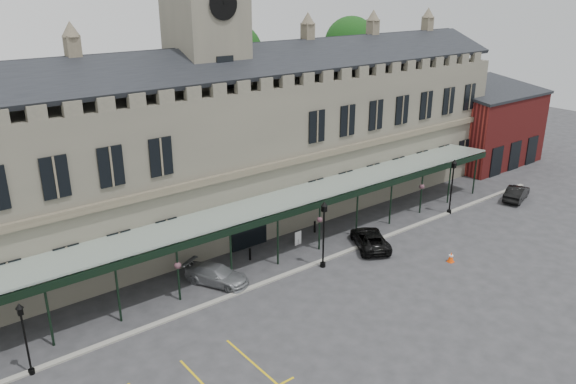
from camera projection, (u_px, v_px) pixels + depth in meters
ground at (346, 306)px, 35.85m from camera, size 140.00×140.00×0.00m
station_building at (212, 153)px, 45.34m from camera, size 60.00×10.36×17.30m
clock_tower at (208, 70)px, 43.09m from camera, size 5.60×5.60×24.80m
canopy at (276, 233)px, 40.52m from camera, size 50.00×4.10×4.30m
brick_annex at (485, 126)px, 63.66m from camera, size 12.40×8.36×9.23m
kerb at (292, 272)px, 39.89m from camera, size 60.00×0.40×0.12m
tree_behind_mid at (232, 55)px, 54.47m from camera, size 6.00×6.00×16.00m
tree_behind_right at (351, 45)px, 63.73m from camera, size 6.00×6.00×16.00m
lamp_post_left at (24, 333)px, 28.70m from camera, size 0.40×0.40×4.27m
lamp_post_mid at (324, 229)px, 39.74m from camera, size 0.48×0.48×5.10m
lamp_post_right at (452, 182)px, 49.22m from camera, size 0.48×0.48×5.05m
traffic_cone at (451, 257)px, 41.37m from camera, size 0.49×0.49×0.78m
sign_board at (298, 238)px, 44.06m from camera, size 0.65×0.08×1.12m
bollard_left at (250, 254)px, 41.63m from camera, size 0.17×0.17×0.93m
bollard_right at (315, 227)px, 46.28m from camera, size 0.17×0.17×0.98m
car_taxi at (217, 275)px, 38.29m from camera, size 3.78×4.97×1.34m
car_van at (370, 239)px, 43.63m from camera, size 4.40×5.38×1.36m
car_right_b at (517, 193)px, 53.14m from camera, size 4.57×2.71×1.42m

